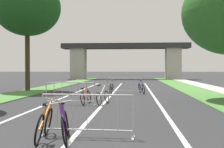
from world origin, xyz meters
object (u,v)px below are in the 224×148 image
Objects in this scene: bicycle_blue_0 at (141,88)px; bicycle_white_4 at (103,97)px; crowd_barrier_nearest at (87,116)px; bicycle_red_1 at (86,97)px; bicycle_orange_2 at (44,124)px; tree_left_cypress_far at (27,8)px; crowd_barrier_second at (70,94)px; crowd_barrier_third at (125,86)px; bicycle_purple_5 at (65,126)px; bicycle_silver_3 at (111,88)px.

bicycle_white_4 is at bearing -119.63° from bicycle_blue_0.
bicycle_red_1 is at bearing 99.79° from crowd_barrier_nearest.
bicycle_white_4 is (0.60, 7.00, -0.03)m from bicycle_orange_2.
bicycle_blue_0 is at bearing -9.97° from tree_left_cypress_far.
bicycle_red_1 is 1.00× the size of bicycle_white_4.
crowd_barrier_second is 6.57m from crowd_barrier_third.
tree_left_cypress_far is 5.01× the size of bicycle_blue_0.
bicycle_blue_0 is (8.36, -1.47, -5.79)m from tree_left_cypress_far.
crowd_barrier_second reaches higher than bicycle_red_1.
bicycle_red_1 is 1.04× the size of bicycle_purple_5.
bicycle_blue_0 is at bearing 71.90° from bicycle_red_1.
bicycle_orange_2 is 7.03m from bicycle_white_4.
crowd_barrier_second is 1.52m from bicycle_white_4.
tree_left_cypress_far is 11.54m from bicycle_white_4.
crowd_barrier_third is at bearing 80.07° from bicycle_red_1.
bicycle_white_4 is at bearing 17.61° from crowd_barrier_second.
bicycle_purple_5 is (-0.08, -7.13, 0.02)m from bicycle_white_4.
crowd_barrier_third is at bearing -170.22° from bicycle_blue_0.
tree_left_cypress_far is 3.56× the size of crowd_barrier_nearest.
tree_left_cypress_far is at bearing 121.67° from crowd_barrier_second.
tree_left_cypress_far reaches higher than crowd_barrier_second.
bicycle_red_1 is 7.28m from bicycle_purple_5.
crowd_barrier_second is at bearing -148.96° from bicycle_white_4.
tree_left_cypress_far is 11.04m from crowd_barrier_second.
bicycle_white_4 is (6.43, -7.63, -5.79)m from tree_left_cypress_far.
bicycle_orange_2 is at bearing -157.86° from crowd_barrier_nearest.
bicycle_blue_0 is 2.03m from bicycle_silver_3.
bicycle_silver_3 is 1.01× the size of bicycle_purple_5.
bicycle_red_1 is 6.08m from bicycle_silver_3.
crowd_barrier_third is 5.77m from bicycle_white_4.
bicycle_purple_5 is at bearing -94.03° from crowd_barrier_third.
bicycle_red_1 is (0.61, 0.57, -0.18)m from crowd_barrier_second.
bicycle_red_1 is 0.84m from bicycle_white_4.
crowd_barrier_nearest is at bearing -92.25° from crowd_barrier_third.
bicycle_orange_2 is (5.82, -14.63, -5.77)m from tree_left_cypress_far.
crowd_barrier_third is at bearing 77.88° from bicycle_orange_2.
bicycle_orange_2 is at bearing -113.10° from bicycle_blue_0.
crowd_barrier_third is 1.43× the size of bicycle_purple_5.
bicycle_blue_0 is 13.44m from bicycle_purple_5.
tree_left_cypress_far is 4.78× the size of bicycle_orange_2.
bicycle_red_1 is at bearing -53.31° from tree_left_cypress_far.
crowd_barrier_second is at bearing -88.52° from bicycle_purple_5.
bicycle_orange_2 is (-2.54, -13.16, 0.02)m from bicycle_blue_0.
crowd_barrier_third is (0.48, 12.33, 0.00)m from crowd_barrier_nearest.
bicycle_silver_3 is at bearing 78.45° from crowd_barrier_second.
bicycle_blue_0 is at bearing 62.96° from crowd_barrier_second.
crowd_barrier_third is (2.26, 6.16, 0.00)m from crowd_barrier_second.
bicycle_purple_5 reaches higher than bicycle_blue_0.
crowd_barrier_second reaches higher than bicycle_purple_5.
tree_left_cypress_far is 4.94× the size of bicycle_red_1.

